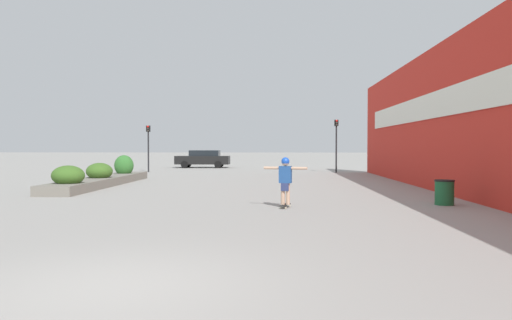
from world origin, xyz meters
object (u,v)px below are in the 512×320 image
Objects in this scene: skateboarder at (285,176)px; traffic_light_right at (336,137)px; trash_bin at (444,192)px; skateboard at (285,205)px; car_leftmost at (203,159)px; car_center_left at (485,160)px; traffic_light_left at (148,140)px.

traffic_light_right is (3.99, 20.74, 1.59)m from skateboarder.
skateboard is at bearing -169.60° from trash_bin.
skateboarder is 29.35m from car_leftmost.
car_leftmost is 1.03× the size of car_center_left.
skateboard is at bearing 13.99° from skateboarder.
skateboarder reaches higher than car_leftmost.
car_leftmost is at bearing 68.99° from traffic_light_left.
trash_bin is at bearing -24.92° from car_center_left.
trash_bin is at bearing -86.76° from traffic_light_right.
skateboarder is at bearing -65.14° from traffic_light_left.
traffic_light_right is at bearing 93.24° from trash_bin.
traffic_light_right is (13.70, -0.22, 0.23)m from traffic_light_left.
car_leftmost reaches higher than skateboard.
trash_bin is at bearing -156.68° from car_leftmost.
car_center_left is at bearing 14.43° from traffic_light_right.
skateboarder is 28.48m from car_center_left.
car_leftmost is at bearing 113.32° from trash_bin.
traffic_light_right is (-11.72, -3.01, 1.72)m from car_center_left.
skateboard is 0.18× the size of car_center_left.
car_leftmost is at bearing -102.03° from car_center_left.
skateboard is at bearing -100.88° from traffic_light_right.
skateboard is 0.21× the size of traffic_light_right.
car_leftmost is at bearing 117.38° from skateboarder.
traffic_light_left reaches higher than car_center_left.
skateboard is 0.56× the size of skateboarder.
car_center_left is at bearing 70.52° from skateboard.
traffic_light_right reaches higher than car_center_left.
skateboard is 1.01× the size of trash_bin.
skateboard is 28.49m from car_center_left.
car_leftmost is (-6.80, 28.55, 0.74)m from skateboard.
skateboard is 0.24× the size of traffic_light_left.
trash_bin is at bearing 24.39° from skateboard.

